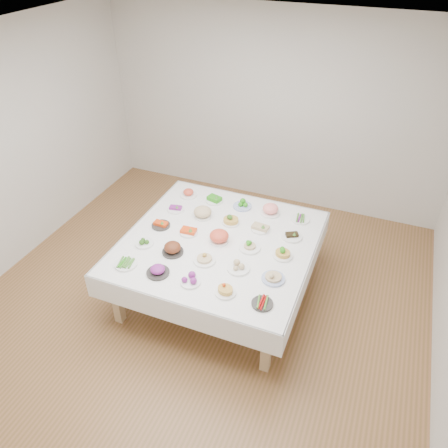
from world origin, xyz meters
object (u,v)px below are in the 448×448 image
at_px(dish_12, 219,237).
at_px(dish_0, 126,263).
at_px(display_table, 219,246).
at_px(dish_24, 300,219).

bearing_deg(dish_12, dish_0, -135.63).
bearing_deg(dish_0, display_table, 45.05).
xyz_separation_m(dish_0, dish_24, (1.46, 1.45, -0.00)).
xyz_separation_m(dish_0, dish_12, (0.73, 0.72, 0.04)).
bearing_deg(display_table, dish_24, 44.69).
relative_size(display_table, dish_0, 8.92).
distance_m(display_table, dish_24, 1.03).
xyz_separation_m(display_table, dish_24, (0.73, 0.72, 0.09)).
distance_m(display_table, dish_12, 0.13).
distance_m(display_table, dish_0, 1.03).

